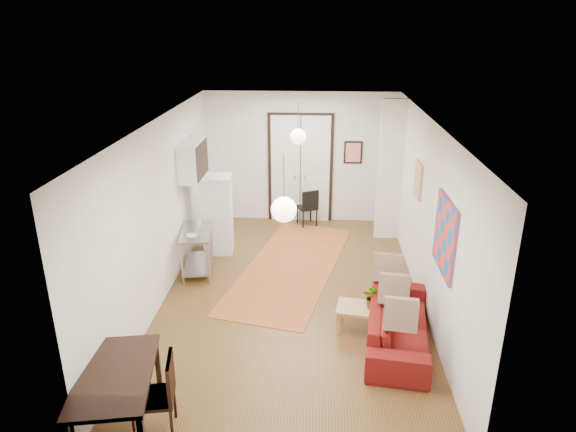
# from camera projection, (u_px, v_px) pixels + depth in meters

# --- Properties ---
(floor) EXTENTS (7.00, 7.00, 0.00)m
(floor) POSITION_uv_depth(u_px,v_px,m) (292.00, 294.00, 8.61)
(floor) COLOR brown
(floor) RESTS_ON ground
(ceiling) EXTENTS (4.20, 7.00, 0.02)m
(ceiling) POSITION_uv_depth(u_px,v_px,m) (293.00, 122.00, 7.57)
(ceiling) COLOR silver
(ceiling) RESTS_ON wall_back
(wall_back) EXTENTS (4.20, 0.02, 2.90)m
(wall_back) POSITION_uv_depth(u_px,v_px,m) (301.00, 158.00, 11.35)
(wall_back) COLOR silver
(wall_back) RESTS_ON floor
(wall_front) EXTENTS (4.20, 0.02, 2.90)m
(wall_front) POSITION_uv_depth(u_px,v_px,m) (274.00, 344.00, 4.83)
(wall_front) COLOR silver
(wall_front) RESTS_ON floor
(wall_left) EXTENTS (0.02, 7.00, 2.90)m
(wall_left) POSITION_uv_depth(u_px,v_px,m) (162.00, 211.00, 8.21)
(wall_left) COLOR silver
(wall_left) RESTS_ON floor
(wall_right) EXTENTS (0.02, 7.00, 2.90)m
(wall_right) POSITION_uv_depth(u_px,v_px,m) (427.00, 216.00, 7.97)
(wall_right) COLOR silver
(wall_right) RESTS_ON floor
(double_doors) EXTENTS (1.44, 0.06, 2.50)m
(double_doors) POSITION_uv_depth(u_px,v_px,m) (300.00, 169.00, 11.40)
(double_doors) COLOR white
(double_doors) RESTS_ON wall_back
(stub_partition) EXTENTS (0.50, 0.10, 2.90)m
(stub_partition) POSITION_uv_depth(u_px,v_px,m) (390.00, 171.00, 10.37)
(stub_partition) COLOR silver
(stub_partition) RESTS_ON floor
(wall_cabinet) EXTENTS (0.35, 1.00, 0.70)m
(wall_cabinet) POSITION_uv_depth(u_px,v_px,m) (193.00, 160.00, 9.43)
(wall_cabinet) COLOR white
(wall_cabinet) RESTS_ON wall_left
(painting_popart) EXTENTS (0.05, 1.00, 1.00)m
(painting_popart) POSITION_uv_depth(u_px,v_px,m) (445.00, 236.00, 6.74)
(painting_popart) COLOR red
(painting_popart) RESTS_ON wall_right
(painting_abstract) EXTENTS (0.05, 0.50, 0.60)m
(painting_abstract) POSITION_uv_depth(u_px,v_px,m) (418.00, 180.00, 8.60)
(painting_abstract) COLOR #EEE6C6
(painting_abstract) RESTS_ON wall_right
(poster_back) EXTENTS (0.40, 0.03, 0.50)m
(poster_back) POSITION_uv_depth(u_px,v_px,m) (353.00, 152.00, 11.21)
(poster_back) COLOR red
(poster_back) RESTS_ON wall_back
(print_left) EXTENTS (0.03, 0.44, 0.54)m
(print_left) POSITION_uv_depth(u_px,v_px,m) (191.00, 151.00, 9.89)
(print_left) COLOR #94583D
(print_left) RESTS_ON wall_left
(pendant_back) EXTENTS (0.30, 0.30, 0.80)m
(pendant_back) POSITION_uv_depth(u_px,v_px,m) (298.00, 137.00, 9.67)
(pendant_back) COLOR silver
(pendant_back) RESTS_ON ceiling
(pendant_front) EXTENTS (0.30, 0.30, 0.80)m
(pendant_front) POSITION_uv_depth(u_px,v_px,m) (284.00, 209.00, 5.94)
(pendant_front) COLOR silver
(pendant_front) RESTS_ON ceiling
(kilim_rug) EXTENTS (2.43, 4.35, 0.01)m
(kilim_rug) POSITION_uv_depth(u_px,v_px,m) (291.00, 266.00, 9.57)
(kilim_rug) COLOR #C76D31
(kilim_rug) RESTS_ON floor
(sofa) EXTENTS (2.18, 1.10, 0.61)m
(sofa) POSITION_uv_depth(u_px,v_px,m) (398.00, 323.00, 7.23)
(sofa) COLOR maroon
(sofa) RESTS_ON floor
(coffee_table) EXTENTS (0.93, 0.61, 0.38)m
(coffee_table) POSITION_uv_depth(u_px,v_px,m) (367.00, 311.00, 7.49)
(coffee_table) COLOR tan
(coffee_table) RESTS_ON floor
(potted_plant) EXTENTS (0.38, 0.34, 0.37)m
(potted_plant) POSITION_uv_depth(u_px,v_px,m) (374.00, 297.00, 7.40)
(potted_plant) COLOR #36642D
(potted_plant) RESTS_ON coffee_table
(kitchen_counter) EXTENTS (0.67, 1.12, 0.81)m
(kitchen_counter) POSITION_uv_depth(u_px,v_px,m) (197.00, 246.00, 9.21)
(kitchen_counter) COLOR #A9ABAE
(kitchen_counter) RESTS_ON floor
(bowl) EXTENTS (0.23, 0.23, 0.05)m
(bowl) POSITION_uv_depth(u_px,v_px,m) (192.00, 236.00, 8.81)
(bowl) COLOR white
(bowl) RESTS_ON kitchen_counter
(soap_bottle) EXTENTS (0.09, 0.09, 0.17)m
(soap_bottle) POSITION_uv_depth(u_px,v_px,m) (199.00, 221.00, 9.30)
(soap_bottle) COLOR #5297B3
(soap_bottle) RESTS_ON kitchen_counter
(fridge) EXTENTS (0.59, 0.59, 1.55)m
(fridge) POSITION_uv_depth(u_px,v_px,m) (218.00, 214.00, 9.96)
(fridge) COLOR white
(fridge) RESTS_ON floor
(dining_table) EXTENTS (1.02, 1.50, 0.77)m
(dining_table) POSITION_uv_depth(u_px,v_px,m) (115.00, 379.00, 5.52)
(dining_table) COLOR black
(dining_table) RESTS_ON floor
(dining_chair_near) EXTENTS (0.53, 0.68, 0.95)m
(dining_chair_near) POSITION_uv_depth(u_px,v_px,m) (155.00, 385.00, 5.64)
(dining_chair_near) COLOR #381F11
(dining_chair_near) RESTS_ON floor
(dining_chair_far) EXTENTS (0.53, 0.68, 0.95)m
(dining_chair_far) POSITION_uv_depth(u_px,v_px,m) (155.00, 385.00, 5.64)
(dining_chair_far) COLOR #381F11
(dining_chair_far) RESTS_ON floor
(black_side_chair) EXTENTS (0.51, 0.53, 0.85)m
(black_side_chair) POSITION_uv_depth(u_px,v_px,m) (307.00, 203.00, 11.43)
(black_side_chair) COLOR black
(black_side_chair) RESTS_ON floor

